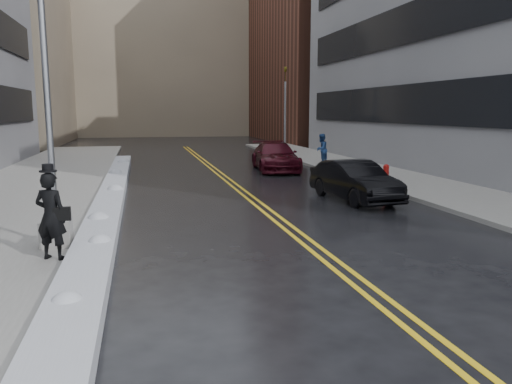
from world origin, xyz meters
TOP-DOWN VIEW (x-y plane):
  - ground at (0.00, 0.00)m, footprint 160.00×160.00m
  - sidewalk_west at (-5.75, 10.00)m, footprint 5.50×50.00m
  - sidewalk_east at (10.00, 10.00)m, footprint 4.00×50.00m
  - lane_line_left at (2.35, 10.00)m, footprint 0.12×50.00m
  - lane_line_right at (2.65, 10.00)m, footprint 0.12×50.00m
  - snow_ridge at (-2.45, 8.00)m, footprint 0.90×30.00m
  - building_east_far at (19.00, 42.00)m, footprint 14.00×20.00m
  - building_far at (2.00, 60.00)m, footprint 36.00×16.00m
  - lamppost at (-3.30, 2.00)m, footprint 0.65×0.65m
  - fire_hydrant at (9.00, 10.00)m, footprint 0.26×0.26m
  - traffic_signal at (8.50, 24.00)m, footprint 0.16×0.20m
  - pedestrian_fedora at (-3.20, 0.92)m, footprint 0.78×0.66m
  - pedestrian_east at (8.57, 16.87)m, footprint 1.07×1.06m
  - car_black at (5.98, 6.56)m, footprint 1.97×4.46m
  - car_maroon at (5.64, 15.99)m, footprint 2.59×5.37m

SIDE VIEW (x-z plane):
  - ground at x=0.00m, z-range 0.00..0.00m
  - lane_line_left at x=2.35m, z-range 0.00..0.01m
  - lane_line_right at x=2.65m, z-range 0.00..0.01m
  - sidewalk_west at x=-5.75m, z-range 0.00..0.15m
  - sidewalk_east at x=10.00m, z-range 0.00..0.15m
  - snow_ridge at x=-2.45m, z-range 0.00..0.34m
  - fire_hydrant at x=9.00m, z-range 0.18..0.91m
  - car_black at x=5.98m, z-range 0.00..1.42m
  - car_maroon at x=5.64m, z-range 0.00..1.51m
  - pedestrian_east at x=8.57m, z-range 0.15..1.89m
  - pedestrian_fedora at x=-3.20m, z-range 0.15..1.96m
  - lamppost at x=-3.30m, z-range -1.28..6.35m
  - traffic_signal at x=8.50m, z-range 0.40..6.40m
  - building_far at x=2.00m, z-range 0.00..22.00m
  - building_east_far at x=19.00m, z-range 0.00..28.00m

